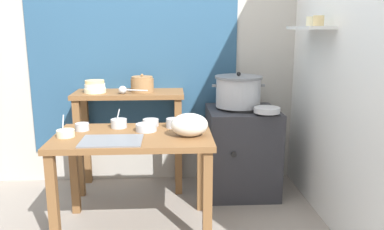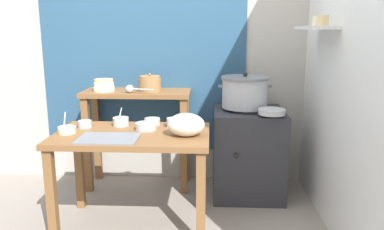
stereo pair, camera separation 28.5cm
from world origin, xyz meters
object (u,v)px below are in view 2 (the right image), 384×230
(prep_table, at_px, (133,148))
(steamer_pot, at_px, (245,92))
(prep_bowl_1, at_px, (121,121))
(clay_pot, at_px, (150,84))
(wide_pan, at_px, (272,112))
(plastic_bag, at_px, (186,125))
(prep_bowl_3, at_px, (85,124))
(bowl_stack_enamel, at_px, (104,85))
(back_shelf_table, at_px, (138,115))
(stove_block, at_px, (248,152))
(prep_bowl_0, at_px, (67,129))
(prep_bowl_2, at_px, (174,122))
(prep_bowl_4, at_px, (146,126))
(serving_tray, at_px, (108,138))
(ladle, at_px, (131,89))

(prep_table, relative_size, steamer_pot, 2.41)
(steamer_pot, height_order, prep_bowl_1, steamer_pot)
(clay_pot, height_order, wide_pan, clay_pot)
(plastic_bag, xyz_separation_m, prep_bowl_3, (-0.77, 0.20, -0.05))
(bowl_stack_enamel, relative_size, wide_pan, 0.88)
(clay_pot, bearing_deg, prep_bowl_3, -122.19)
(back_shelf_table, bearing_deg, stove_block, -7.47)
(prep_bowl_0, distance_m, prep_bowl_1, 0.41)
(clay_pot, xyz_separation_m, prep_bowl_3, (-0.40, -0.63, -0.22))
(prep_bowl_1, distance_m, prep_bowl_2, 0.41)
(back_shelf_table, bearing_deg, steamer_pot, -6.59)
(plastic_bag, distance_m, prep_bowl_4, 0.35)
(prep_table, xyz_separation_m, prep_bowl_4, (0.09, 0.09, 0.14))
(bowl_stack_enamel, xyz_separation_m, wide_pan, (1.43, -0.34, -0.15))
(stove_block, distance_m, prep_bowl_2, 0.84)
(clay_pot, distance_m, prep_bowl_2, 0.67)
(stove_block, xyz_separation_m, prep_bowl_4, (-0.80, -0.54, 0.36))
(steamer_pot, height_order, clay_pot, steamer_pot)
(prep_bowl_1, bearing_deg, prep_table, -57.63)
(back_shelf_table, bearing_deg, prep_bowl_2, -56.53)
(prep_table, xyz_separation_m, prep_bowl_1, (-0.12, 0.20, 0.15))
(prep_bowl_1, bearing_deg, prep_bowl_2, -3.11)
(serving_tray, xyz_separation_m, prep_bowl_0, (-0.33, 0.13, 0.02))
(prep_bowl_1, xyz_separation_m, prep_bowl_4, (0.21, -0.11, -0.01))
(plastic_bag, bearing_deg, prep_bowl_0, 177.81)
(prep_bowl_1, bearing_deg, steamer_pot, 24.76)
(serving_tray, bearing_deg, prep_table, 53.60)
(plastic_bag, relative_size, prep_bowl_1, 1.86)
(prep_bowl_3, bearing_deg, clay_pot, 57.81)
(prep_bowl_2, bearing_deg, serving_tray, -139.72)
(serving_tray, xyz_separation_m, wide_pan, (1.17, 0.56, 0.08))
(prep_table, distance_m, back_shelf_table, 0.77)
(steamer_pot, relative_size, ladle, 1.82)
(steamer_pot, bearing_deg, bowl_stack_enamel, 176.21)
(prep_table, bearing_deg, prep_bowl_0, -175.42)
(back_shelf_table, relative_size, steamer_pot, 2.10)
(ladle, relative_size, prep_bowl_0, 1.69)
(back_shelf_table, xyz_separation_m, serving_tray, (-0.02, -0.93, 0.05))
(wide_pan, distance_m, prep_bowl_2, 0.79)
(prep_table, height_order, serving_tray, serving_tray)
(prep_bowl_1, bearing_deg, back_shelf_table, 87.81)
(ladle, bearing_deg, prep_bowl_4, -68.35)
(back_shelf_table, distance_m, steamer_pot, 0.99)
(serving_tray, distance_m, prep_bowl_1, 0.37)
(prep_bowl_1, bearing_deg, prep_bowl_0, -144.96)
(prep_table, distance_m, clay_pot, 0.84)
(wide_pan, relative_size, prep_bowl_2, 2.04)
(steamer_pot, height_order, ladle, steamer_pot)
(serving_tray, xyz_separation_m, prep_bowl_4, (0.21, 0.26, 0.02))
(back_shelf_table, relative_size, prep_bowl_3, 9.59)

